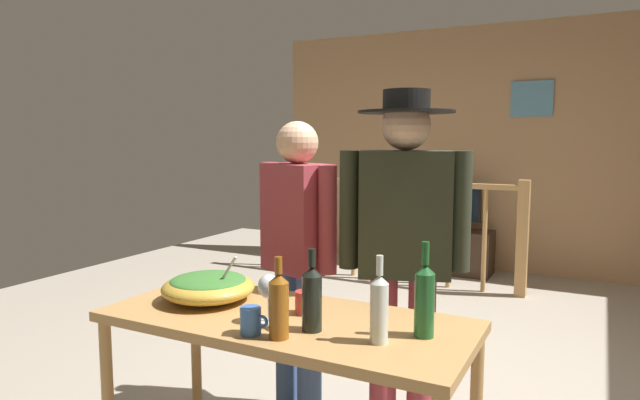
{
  "coord_description": "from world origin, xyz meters",
  "views": [
    {
      "loc": [
        0.87,
        -2.95,
        1.48
      ],
      "look_at": [
        -0.23,
        -0.82,
        1.2
      ],
      "focal_mm": 30.85,
      "sensor_mm": 36.0,
      "label": 1
    }
  ],
  "objects_px": {
    "wine_bottle_dark": "(312,297)",
    "person_standing_left": "(298,248)",
    "stair_railing": "(420,221)",
    "salad_bowl": "(208,286)",
    "wine_bottle_clear": "(379,307)",
    "mug_blue": "(251,321)",
    "mug_red": "(306,302)",
    "wine_glass": "(269,288)",
    "wine_bottle_amber": "(279,305)",
    "flat_screen_tv": "(450,204)",
    "tv_console": "(450,251)",
    "person_standing_right": "(404,235)",
    "framed_picture": "(532,99)",
    "serving_table": "(285,336)",
    "wine_bottle_green": "(424,299)"
  },
  "relations": [
    {
      "from": "framed_picture",
      "to": "tv_console",
      "type": "distance_m",
      "value": 1.82
    },
    {
      "from": "flat_screen_tv",
      "to": "wine_bottle_clear",
      "type": "distance_m",
      "value": 4.22
    },
    {
      "from": "wine_bottle_clear",
      "to": "salad_bowl",
      "type": "bearing_deg",
      "value": 171.72
    },
    {
      "from": "framed_picture",
      "to": "wine_glass",
      "type": "bearing_deg",
      "value": -95.26
    },
    {
      "from": "mug_blue",
      "to": "mug_red",
      "type": "distance_m",
      "value": 0.3
    },
    {
      "from": "flat_screen_tv",
      "to": "salad_bowl",
      "type": "bearing_deg",
      "value": -90.79
    },
    {
      "from": "framed_picture",
      "to": "mug_red",
      "type": "distance_m",
      "value": 4.45
    },
    {
      "from": "serving_table",
      "to": "mug_blue",
      "type": "bearing_deg",
      "value": -91.09
    },
    {
      "from": "wine_bottle_amber",
      "to": "wine_bottle_clear",
      "type": "bearing_deg",
      "value": 20.27
    },
    {
      "from": "framed_picture",
      "to": "wine_bottle_dark",
      "type": "bearing_deg",
      "value": -92.84
    },
    {
      "from": "serving_table",
      "to": "mug_blue",
      "type": "relative_size",
      "value": 13.19
    },
    {
      "from": "framed_picture",
      "to": "wine_bottle_green",
      "type": "relative_size",
      "value": 1.21
    },
    {
      "from": "stair_railing",
      "to": "person_standing_right",
      "type": "distance_m",
      "value": 2.98
    },
    {
      "from": "framed_picture",
      "to": "tv_console",
      "type": "bearing_deg",
      "value": -158.79
    },
    {
      "from": "wine_glass",
      "to": "wine_bottle_amber",
      "type": "relative_size",
      "value": 0.64
    },
    {
      "from": "tv_console",
      "to": "wine_glass",
      "type": "xyz_separation_m",
      "value": [
        0.34,
        -4.17,
        0.66
      ]
    },
    {
      "from": "wine_glass",
      "to": "tv_console",
      "type": "bearing_deg",
      "value": 94.61
    },
    {
      "from": "person_standing_right",
      "to": "wine_glass",
      "type": "bearing_deg",
      "value": 46.26
    },
    {
      "from": "stair_railing",
      "to": "wine_bottle_clear",
      "type": "xyz_separation_m",
      "value": [
        0.94,
        -3.55,
        0.25
      ]
    },
    {
      "from": "wine_bottle_amber",
      "to": "mug_blue",
      "type": "height_order",
      "value": "wine_bottle_amber"
    },
    {
      "from": "serving_table",
      "to": "person_standing_right",
      "type": "height_order",
      "value": "person_standing_right"
    },
    {
      "from": "wine_bottle_dark",
      "to": "person_standing_left",
      "type": "bearing_deg",
      "value": 123.2
    },
    {
      "from": "stair_railing",
      "to": "mug_blue",
      "type": "relative_size",
      "value": 24.9
    },
    {
      "from": "framed_picture",
      "to": "wine_glass",
      "type": "height_order",
      "value": "framed_picture"
    },
    {
      "from": "tv_console",
      "to": "wine_bottle_amber",
      "type": "distance_m",
      "value": 4.37
    },
    {
      "from": "wine_bottle_dark",
      "to": "stair_railing",
      "type": "bearing_deg",
      "value": 100.72
    },
    {
      "from": "serving_table",
      "to": "salad_bowl",
      "type": "xyz_separation_m",
      "value": [
        -0.41,
        0.03,
        0.15
      ]
    },
    {
      "from": "wine_bottle_clear",
      "to": "person_standing_right",
      "type": "xyz_separation_m",
      "value": [
        -0.15,
        0.7,
        0.13
      ]
    },
    {
      "from": "stair_railing",
      "to": "salad_bowl",
      "type": "relative_size",
      "value": 6.96
    },
    {
      "from": "wine_bottle_amber",
      "to": "wine_bottle_clear",
      "type": "relative_size",
      "value": 0.95
    },
    {
      "from": "serving_table",
      "to": "person_standing_right",
      "type": "distance_m",
      "value": 0.75
    },
    {
      "from": "wine_bottle_green",
      "to": "wine_bottle_amber",
      "type": "xyz_separation_m",
      "value": [
        -0.45,
        -0.25,
        -0.02
      ]
    },
    {
      "from": "wine_glass",
      "to": "stair_railing",
      "type": "bearing_deg",
      "value": 97.76
    },
    {
      "from": "wine_bottle_dark",
      "to": "mug_red",
      "type": "relative_size",
      "value": 2.63
    },
    {
      "from": "salad_bowl",
      "to": "mug_blue",
      "type": "height_order",
      "value": "salad_bowl"
    },
    {
      "from": "wine_bottle_clear",
      "to": "mug_blue",
      "type": "xyz_separation_m",
      "value": [
        -0.44,
        -0.14,
        -0.08
      ]
    },
    {
      "from": "wine_bottle_dark",
      "to": "person_standing_right",
      "type": "bearing_deg",
      "value": 80.76
    },
    {
      "from": "flat_screen_tv",
      "to": "salad_bowl",
      "type": "height_order",
      "value": "salad_bowl"
    },
    {
      "from": "tv_console",
      "to": "framed_picture",
      "type": "bearing_deg",
      "value": 21.21
    },
    {
      "from": "wine_bottle_dark",
      "to": "mug_red",
      "type": "height_order",
      "value": "wine_bottle_dark"
    },
    {
      "from": "wine_glass",
      "to": "mug_blue",
      "type": "relative_size",
      "value": 1.69
    },
    {
      "from": "tv_console",
      "to": "wine_bottle_amber",
      "type": "height_order",
      "value": "wine_bottle_amber"
    },
    {
      "from": "flat_screen_tv",
      "to": "wine_glass",
      "type": "relative_size",
      "value": 3.44
    },
    {
      "from": "wine_bottle_clear",
      "to": "mug_blue",
      "type": "relative_size",
      "value": 2.75
    },
    {
      "from": "stair_railing",
      "to": "serving_table",
      "type": "height_order",
      "value": "stair_railing"
    },
    {
      "from": "framed_picture",
      "to": "serving_table",
      "type": "relative_size",
      "value": 0.28
    },
    {
      "from": "salad_bowl",
      "to": "wine_bottle_green",
      "type": "bearing_deg",
      "value": 0.45
    },
    {
      "from": "wine_bottle_clear",
      "to": "wine_bottle_dark",
      "type": "bearing_deg",
      "value": -179.79
    },
    {
      "from": "tv_console",
      "to": "flat_screen_tv",
      "type": "relative_size",
      "value": 1.37
    },
    {
      "from": "person_standing_left",
      "to": "wine_glass",
      "type": "bearing_deg",
      "value": 131.5
    }
  ]
}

